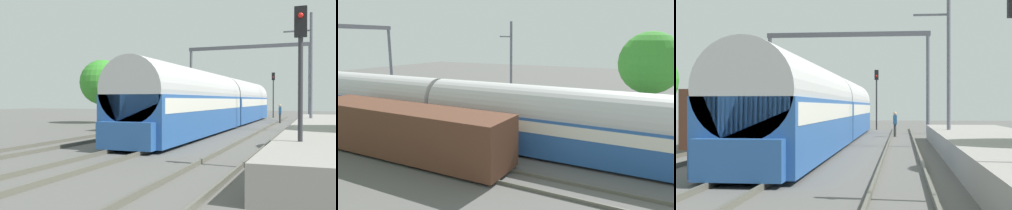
# 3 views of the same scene
# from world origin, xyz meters

# --- Properties ---
(ground) EXTENTS (120.00, 120.00, 0.00)m
(ground) POSITION_xyz_m (0.00, 0.00, 0.00)
(ground) COLOR #5C5A58
(track_far_west) EXTENTS (1.52, 60.00, 0.16)m
(track_far_west) POSITION_xyz_m (-4.17, 0.00, 0.08)
(track_far_west) COLOR #5B594E
(track_far_west) RESTS_ON ground
(track_west) EXTENTS (1.52, 60.00, 0.16)m
(track_west) POSITION_xyz_m (0.00, 0.00, 0.08)
(track_west) COLOR #5B594E
(track_west) RESTS_ON ground
(track_east) EXTENTS (1.52, 60.00, 0.16)m
(track_east) POSITION_xyz_m (4.17, 0.00, 0.08)
(track_east) COLOR #5B594E
(track_east) RESTS_ON ground
(platform) EXTENTS (4.40, 28.00, 0.90)m
(platform) POSITION_xyz_m (7.98, 2.00, 0.45)
(platform) COLOR gray
(platform) RESTS_ON ground
(passenger_train) EXTENTS (2.93, 32.85, 3.82)m
(passenger_train) POSITION_xyz_m (0.00, 10.55, 1.97)
(passenger_train) COLOR #28569E
(passenger_train) RESTS_ON ground
(freight_car) EXTENTS (2.80, 13.00, 2.70)m
(freight_car) POSITION_xyz_m (-4.17, 9.79, 1.47)
(freight_car) COLOR #563323
(freight_car) RESTS_ON ground
(person_crossing) EXTENTS (0.27, 0.42, 1.73)m
(person_crossing) POSITION_xyz_m (3.71, 17.74, 1.03)
(person_crossing) COLOR #383838
(person_crossing) RESTS_ON ground
(catenary_pole_east_mid) EXTENTS (1.90, 0.20, 8.00)m
(catenary_pole_east_mid) POSITION_xyz_m (6.52, 8.49, 4.15)
(catenary_pole_east_mid) COLOR #585965
(catenary_pole_east_mid) RESTS_ON ground
(tree_east_background) EXTENTS (5.11, 5.11, 7.26)m
(tree_east_background) POSITION_xyz_m (11.83, -1.61, 4.70)
(tree_east_background) COLOR #4C3826
(tree_east_background) RESTS_ON ground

